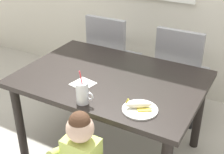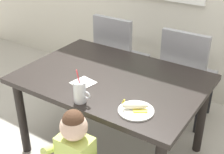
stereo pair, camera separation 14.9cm
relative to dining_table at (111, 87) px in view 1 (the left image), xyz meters
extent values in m
plane|color=#B7B2A8|center=(0.00, 0.00, -0.64)|extent=(24.00, 24.00, 0.00)
cube|color=black|center=(0.00, 0.00, 0.07)|extent=(1.40, 0.98, 0.04)
cylinder|color=black|center=(-0.62, -0.41, -0.29)|extent=(0.07, 0.07, 0.69)
cylinder|color=black|center=(-0.62, 0.41, -0.29)|extent=(0.07, 0.07, 0.69)
cylinder|color=black|center=(0.62, 0.41, -0.29)|extent=(0.07, 0.07, 0.69)
cube|color=gray|center=(-0.40, 0.82, -0.19)|extent=(0.44, 0.44, 0.06)
cube|color=gray|center=(-0.40, 0.62, 0.08)|extent=(0.42, 0.05, 0.48)
cylinder|color=black|center=(-0.21, 1.01, -0.43)|extent=(0.04, 0.04, 0.42)
cylinder|color=black|center=(-0.59, 1.01, -0.43)|extent=(0.04, 0.04, 0.42)
cylinder|color=black|center=(-0.21, 0.63, -0.43)|extent=(0.04, 0.04, 0.42)
cylinder|color=black|center=(-0.59, 0.63, -0.43)|extent=(0.04, 0.04, 0.42)
cube|color=gray|center=(0.33, 0.83, -0.19)|extent=(0.44, 0.44, 0.06)
cube|color=gray|center=(0.33, 0.63, 0.08)|extent=(0.42, 0.05, 0.48)
cylinder|color=black|center=(0.52, 1.02, -0.43)|extent=(0.04, 0.04, 0.42)
cylinder|color=black|center=(0.14, 1.02, -0.43)|extent=(0.04, 0.04, 0.42)
cylinder|color=black|center=(0.52, 0.64, -0.43)|extent=(0.04, 0.04, 0.42)
cylinder|color=black|center=(0.14, 0.64, -0.43)|extent=(0.04, 0.04, 0.42)
sphere|color=beige|center=(0.15, -0.64, 0.09)|extent=(0.17, 0.17, 0.17)
sphere|color=#472D1E|center=(0.15, -0.64, 0.14)|extent=(0.13, 0.13, 0.13)
cylinder|color=#C6DB66|center=(0.01, -0.66, -0.12)|extent=(0.05, 0.24, 0.13)
cylinder|color=silver|center=(0.02, -0.41, 0.17)|extent=(0.08, 0.08, 0.15)
cylinder|color=#B2D184|center=(0.02, -0.41, 0.14)|extent=(0.07, 0.07, 0.08)
torus|color=silver|center=(0.07, -0.41, 0.16)|extent=(0.06, 0.01, 0.06)
cylinder|color=#E5333F|center=(0.02, -0.41, 0.23)|extent=(0.01, 0.05, 0.22)
cylinder|color=white|center=(0.39, -0.31, 0.10)|extent=(0.23, 0.23, 0.01)
ellipsoid|color=#F4EAC6|center=(0.37, -0.30, 0.12)|extent=(0.17, 0.13, 0.04)
cube|color=yellow|center=(0.42, -0.31, 0.11)|extent=(0.09, 0.08, 0.01)
cube|color=yellow|center=(0.37, -0.26, 0.11)|extent=(0.09, 0.08, 0.01)
cylinder|color=yellow|center=(0.31, -0.34, 0.16)|extent=(0.03, 0.02, 0.03)
cube|color=white|center=(-0.12, -0.20, 0.09)|extent=(0.18, 0.18, 0.00)
camera|label=1|loc=(1.02, -1.83, 1.21)|focal=49.62mm
camera|label=2|loc=(1.15, -1.75, 1.21)|focal=49.62mm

